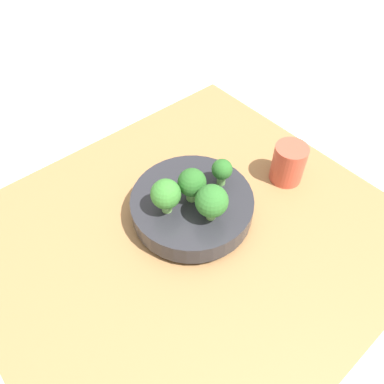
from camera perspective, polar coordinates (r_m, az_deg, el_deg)
ground_plane at (r=0.87m, az=-0.36°, el=-7.46°), size 6.00×6.00×0.00m
table at (r=0.85m, az=-0.37°, el=-6.80°), size 0.87×0.80×0.04m
bowl at (r=0.84m, az=0.00°, el=-2.07°), size 0.27×0.27×0.06m
broccoli_floret_back at (r=0.74m, az=3.01°, el=-1.43°), size 0.07×0.07×0.09m
broccoli_floret_right at (r=0.76m, az=-4.01°, el=-0.40°), size 0.06×0.06×0.08m
broccoli_floret_left at (r=0.82m, az=4.58°, el=3.32°), size 0.05×0.05×0.07m
broccoli_floret_center at (r=0.78m, az=0.00°, el=1.33°), size 0.06×0.06×0.08m
cup at (r=0.94m, az=14.48°, el=4.26°), size 0.08×0.08×0.10m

